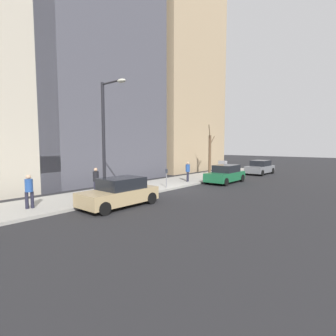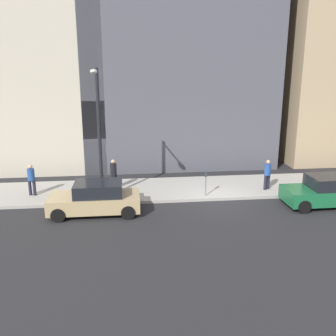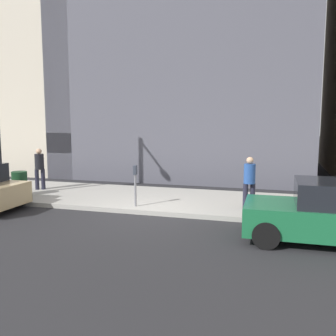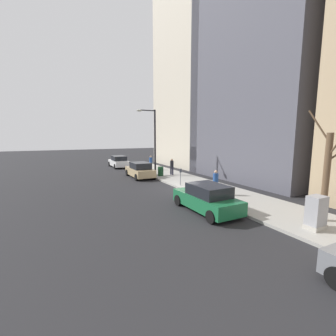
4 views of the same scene
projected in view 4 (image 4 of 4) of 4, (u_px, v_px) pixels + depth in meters
name	position (u px, v px, depth m)	size (l,w,h in m)	color
ground_plane	(178.00, 189.00, 17.50)	(120.00, 120.00, 0.00)	#232326
sidewalk	(200.00, 185.00, 18.38)	(4.00, 36.00, 0.15)	#9E9B93
parked_car_green	(207.00, 198.00, 12.15)	(1.95, 4.22, 1.52)	#196038
parked_car_tan	(140.00, 170.00, 22.29)	(1.95, 4.21, 1.52)	tan
parked_car_white	(119.00, 162.00, 29.71)	(1.96, 4.22, 1.52)	white
parking_meter	(181.00, 175.00, 17.99)	(0.14, 0.10, 1.35)	slate
utility_box	(316.00, 213.00, 9.49)	(0.83, 0.61, 1.43)	#A8A399
streetlamp	(152.00, 137.00, 22.22)	(1.97, 0.32, 6.50)	black
bare_tree	(326.00, 175.00, 10.24)	(0.73, 1.62, 5.12)	brown
trash_bin	(161.00, 171.00, 22.48)	(0.56, 0.56, 0.90)	#14381E
pedestrian_near_meter	(216.00, 181.00, 15.11)	(0.36, 0.37, 1.66)	#1E1E2D
pedestrian_midblock	(172.00, 166.00, 22.98)	(0.36, 0.38, 1.66)	#1E1E2D
pedestrian_far_corner	(151.00, 162.00, 26.47)	(0.36, 0.39, 1.66)	#1E1E2D
office_block_center	(284.00, 22.00, 21.42)	(12.71, 12.71, 29.75)	#4C4C56
office_tower_right	(210.00, 64.00, 31.09)	(12.00, 12.00, 27.90)	#BCB29E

